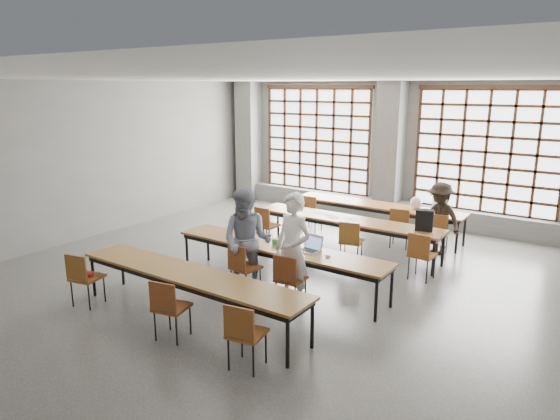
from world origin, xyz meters
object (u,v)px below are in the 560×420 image
at_px(desk_row_a, 377,207).
at_px(chair_front_left, 242,264).
at_px(desk_row_b, 346,222).
at_px(chair_mid_left, 266,222).
at_px(chair_back_left, 311,209).
at_px(student_back, 440,218).
at_px(chair_front_right, 288,276).
at_px(chair_back_mid, 400,224).
at_px(phone, 285,249).
at_px(student_female, 247,242).
at_px(desk_row_d, 190,277).
at_px(chair_mid_right, 421,252).
at_px(chair_near_mid, 168,304).
at_px(plastic_bag, 416,203).
at_px(chair_back_right, 437,230).
at_px(chair_near_left, 83,274).
at_px(laptop_front, 311,247).
at_px(red_pouch, 87,275).
at_px(green_box, 280,242).
at_px(laptop_back, 438,209).
at_px(backpack, 424,220).
at_px(chair_mid_centre, 351,238).
at_px(student_male, 293,250).
at_px(chair_near_right, 244,330).
at_px(mouse, 328,256).

xyz_separation_m(desk_row_a, chair_front_left, (-0.40, -4.44, -0.13)).
height_order(desk_row_b, chair_mid_left, chair_mid_left).
relative_size(desk_row_a, chair_back_left, 4.55).
bearing_deg(student_back, chair_front_right, -86.16).
height_order(chair_back_mid, phone, chair_back_mid).
xyz_separation_m(chair_mid_left, student_female, (1.20, -2.15, 0.35)).
distance_m(desk_row_d, student_back, 5.49).
height_order(desk_row_d, chair_mid_right, chair_mid_right).
bearing_deg(chair_front_left, chair_near_mid, -85.05).
xyz_separation_m(chair_mid_right, plastic_bag, (-0.90, 2.21, 0.34)).
relative_size(chair_back_right, plastic_bag, 3.08).
bearing_deg(chair_near_left, chair_near_mid, 0.00).
bearing_deg(laptop_front, chair_back_left, 121.15).
height_order(chair_back_left, chair_back_right, same).
xyz_separation_m(chair_back_left, red_pouch, (-0.77, -5.50, -0.04)).
bearing_deg(chair_mid_right, green_box, -141.10).
distance_m(chair_back_mid, laptop_back, 0.95).
relative_size(backpack, red_pouch, 2.00).
height_order(chair_mid_centre, student_male, student_male).
relative_size(chair_near_mid, laptop_back, 2.11).
xyz_separation_m(chair_near_mid, backpack, (1.86, 4.73, 0.39)).
bearing_deg(chair_front_right, chair_near_right, -73.17).
relative_size(chair_mid_left, chair_front_left, 1.00).
relative_size(chair_near_right, mouse, 8.98).
distance_m(desk_row_a, plastic_bag, 0.93).
bearing_deg(chair_back_left, student_back, 2.47).
relative_size(chair_back_right, laptop_front, 2.25).
bearing_deg(plastic_bag, chair_front_right, -94.93).
xyz_separation_m(chair_near_right, green_box, (-1.19, 2.48, 0.24)).
distance_m(chair_near_left, student_female, 2.61).
distance_m(chair_back_right, chair_mid_centre, 1.94).
bearing_deg(chair_back_mid, chair_near_right, -87.61).
distance_m(chair_front_right, laptop_back, 4.64).
height_order(chair_front_right, student_female, student_female).
height_order(desk_row_b, plastic_bag, plastic_bag).
xyz_separation_m(desk_row_b, student_male, (0.50, -2.78, 0.24)).
height_order(desk_row_d, student_back, student_back).
height_order(student_male, laptop_back, student_male).
height_order(laptop_front, laptop_back, same).
bearing_deg(chair_near_right, chair_mid_right, 79.44).
relative_size(desk_row_a, chair_near_right, 4.55).
height_order(chair_back_mid, chair_near_right, same).
distance_m(desk_row_a, desk_row_b, 1.53).
bearing_deg(desk_row_d, desk_row_a, 85.23).
distance_m(desk_row_b, laptop_back, 2.13).
relative_size(chair_back_right, red_pouch, 4.40).
relative_size(desk_row_a, chair_front_left, 4.55).
bearing_deg(chair_mid_left, chair_back_right, 25.56).
height_order(desk_row_a, red_pouch, desk_row_a).
bearing_deg(chair_near_left, plastic_bag, 64.03).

